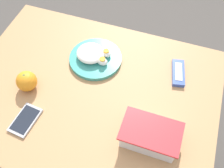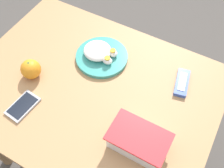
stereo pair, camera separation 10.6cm
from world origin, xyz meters
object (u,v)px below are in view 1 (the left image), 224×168
(cell_phone, at_px, (25,120))
(rice_plate, at_px, (94,57))
(candy_bar, at_px, (178,73))
(orange_fruit, at_px, (27,81))
(food_container, at_px, (150,136))

(cell_phone, bearing_deg, rice_plate, -111.06)
(candy_bar, xyz_separation_m, cell_phone, (0.51, 0.41, -0.00))
(orange_fruit, bearing_deg, cell_phone, 113.96)
(candy_bar, bearing_deg, rice_plate, 6.27)
(orange_fruit, bearing_deg, rice_plate, -132.35)
(rice_plate, relative_size, cell_phone, 1.70)
(food_container, height_order, candy_bar, food_container)
(candy_bar, bearing_deg, orange_fruit, 24.83)
(rice_plate, distance_m, cell_phone, 0.39)
(orange_fruit, relative_size, rice_plate, 0.36)
(orange_fruit, distance_m, candy_bar, 0.63)
(food_container, height_order, cell_phone, food_container)
(orange_fruit, relative_size, cell_phone, 0.61)
(rice_plate, distance_m, candy_bar, 0.37)
(food_container, height_order, orange_fruit, same)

